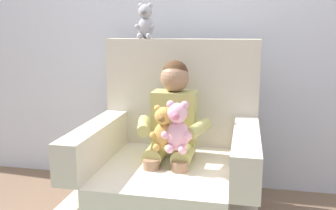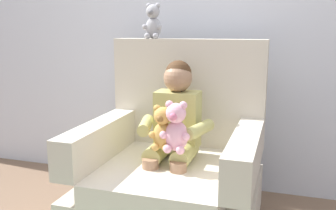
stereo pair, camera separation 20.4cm
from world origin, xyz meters
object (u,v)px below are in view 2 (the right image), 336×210
at_px(plush_pink, 176,128).
at_px(plush_honey, 163,129).
at_px(seated_child, 174,124).
at_px(plush_grey_on_backrest, 153,22).
at_px(armchair, 174,170).

relative_size(plush_pink, plush_honey, 1.12).
relative_size(seated_child, plush_pink, 2.95).
bearing_deg(plush_honey, plush_pink, -29.47).
bearing_deg(plush_grey_on_backrest, plush_honey, -67.53).
height_order(plush_pink, plush_grey_on_backrest, plush_grey_on_backrest).
bearing_deg(plush_honey, seated_child, 63.85).
distance_m(plush_pink, plush_honey, 0.08).
relative_size(armchair, plush_honey, 4.41).
distance_m(armchair, seated_child, 0.28).
relative_size(armchair, plush_pink, 3.94).
bearing_deg(armchair, plush_pink, -69.79).
height_order(seated_child, plush_honey, seated_child).
height_order(plush_honey, plush_grey_on_backrest, plush_grey_on_backrest).
bearing_deg(armchair, plush_grey_on_backrest, 126.87).
relative_size(seated_child, plush_honey, 3.31).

